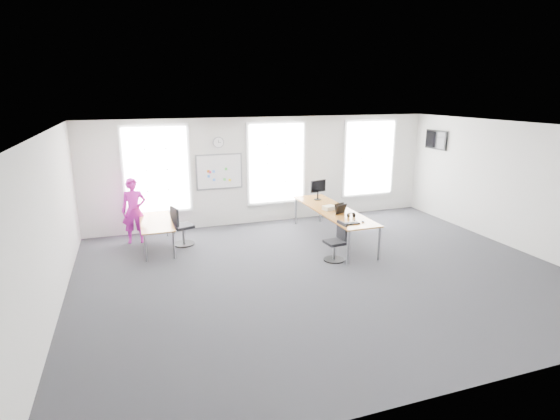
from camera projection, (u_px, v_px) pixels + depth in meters
name	position (u px, v px, depth m)	size (l,w,h in m)	color
floor	(323.00, 272.00, 9.16)	(10.00, 10.00, 0.00)	#2A2A30
ceiling	(327.00, 128.00, 8.37)	(10.00, 10.00, 0.00)	silver
wall_back	(266.00, 171.00, 12.42)	(10.00, 10.00, 0.00)	white
wall_front	(468.00, 283.00, 5.12)	(10.00, 10.00, 0.00)	white
wall_left	(49.00, 228.00, 7.19)	(10.00, 10.00, 0.00)	white
wall_right	(517.00, 186.00, 10.34)	(10.00, 10.00, 0.00)	white
window_left	(157.00, 170.00, 11.39)	(1.60, 0.06, 2.20)	white
window_mid	(276.00, 163.00, 12.43)	(1.60, 0.06, 2.20)	white
window_right	(369.00, 158.00, 13.37)	(1.60, 0.06, 2.20)	white
desk_right	(333.00, 211.00, 10.98)	(0.88, 3.32, 0.81)	#BD8B31
desk_left	(156.00, 224.00, 10.45)	(0.74, 1.84, 0.67)	#BD8B31
chair_right	(336.00, 244.00, 9.75)	(0.47, 0.47, 0.88)	black
chair_left	(181.00, 228.00, 10.70)	(0.55, 0.55, 0.98)	black
person	(134.00, 211.00, 10.81)	(0.60, 0.39, 1.64)	#C51BA7
whiteboard	(219.00, 172.00, 11.95)	(1.20, 0.03, 0.90)	white
wall_clock	(218.00, 142.00, 11.74)	(0.30, 0.30, 0.04)	gray
tv	(436.00, 140.00, 12.85)	(0.06, 0.90, 0.55)	black
keyboard	(351.00, 224.00, 9.75)	(0.40, 0.14, 0.02)	black
mouse	(363.00, 222.00, 9.88)	(0.06, 0.10, 0.04)	black
lens_cap	(355.00, 220.00, 10.03)	(0.07, 0.07, 0.01)	black
headphones	(351.00, 215.00, 10.27)	(0.19, 0.10, 0.11)	black
laptop_sleeve	(341.00, 209.00, 10.55)	(0.32, 0.26, 0.25)	black
paper_stack	(329.00, 208.00, 10.92)	(0.29, 0.22, 0.10)	beige
monitor	(318.00, 188.00, 11.85)	(0.49, 0.20, 0.55)	black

